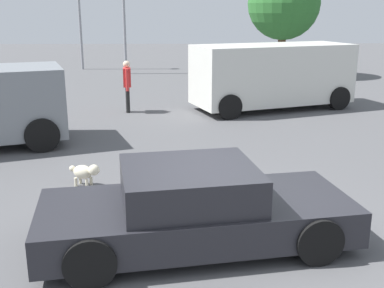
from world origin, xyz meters
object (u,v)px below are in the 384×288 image
Objects in this scene: dog at (85,172)px; pedestrian at (127,82)px; sedan_foreground at (194,209)px; van_white at (272,74)px.

pedestrian reaches higher than dog.
sedan_foreground is 7.42× the size of dog.
van_white is at bearing 179.05° from pedestrian.
sedan_foreground is 2.75× the size of pedestrian.
van_white reaches higher than sedan_foreground.
sedan_foreground is at bearing 95.32° from pedestrian.
pedestrian is (-4.70, -0.43, -0.16)m from van_white.
dog is at bearing 36.36° from van_white.
sedan_foreground is 3.05m from dog.
van_white is (2.88, 9.40, 0.60)m from sedan_foreground.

